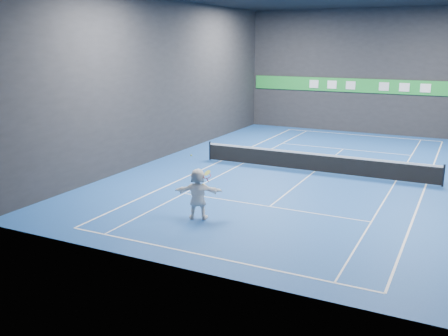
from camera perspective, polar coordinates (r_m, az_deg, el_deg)
The scene contains 18 objects.
ground at distance 26.58m, azimuth 10.27°, elevation -0.42°, with size 26.00×26.00×0.00m, color #1C4C9C.
wall_back at distance 38.48m, azimuth 16.17°, elevation 10.50°, with size 18.00×0.10×9.00m, color #242426.
wall_front at distance 13.87m, azimuth -4.38°, elevation 5.48°, with size 18.00×0.10×9.00m, color #242426.
wall_left at distance 29.58m, azimuth -6.54°, elevation 10.02°, with size 0.10×26.00×9.00m, color #242426.
baseline_near at distance 16.08m, azimuth -2.02°, elevation -10.00°, with size 10.98×0.08×0.01m, color white.
baseline_far at distance 37.91m, azimuth 15.39°, elevation 3.64°, with size 10.98×0.08×0.01m, color white.
sideline_doubles_left at distance 28.53m, azimuth -0.35°, elevation 0.81°, with size 0.08×23.78×0.01m, color white.
sideline_doubles_right at distance 25.68m, azimuth 22.10°, elevation -1.76°, with size 0.08×23.78×0.01m, color white.
sideline_singles_left at distance 27.95m, azimuth 2.18°, elevation 0.52°, with size 0.06×23.78×0.01m, color white.
sideline_singles_right at distance 25.80m, azimuth 19.06°, elevation -1.42°, with size 0.06×23.78×0.01m, color white.
service_line_near at distance 20.74m, azimuth 5.24°, elevation -4.40°, with size 8.23×0.06×0.01m, color white.
service_line_far at distance 32.63m, azimuth 13.47°, elevation 2.12°, with size 8.23×0.06×0.01m, color white.
center_service_line at distance 26.58m, azimuth 10.27°, elevation -0.41°, with size 0.06×12.80×0.01m, color white.
player at distance 19.03m, azimuth -3.00°, elevation -2.95°, with size 1.84×0.59×1.98m, color white.
tennis_ball at distance 18.74m, azimuth -3.78°, elevation 1.45°, with size 0.06×0.06×0.06m, color #E2FB29.
tennis_net at distance 26.45m, azimuth 10.33°, elevation 0.71°, with size 12.50×0.10×1.07m.
sponsor_banner at distance 38.48m, azimuth 16.05°, elevation 9.01°, with size 17.64×0.11×1.00m.
tennis_racket at distance 18.71m, azimuth -1.99°, elevation -1.04°, with size 0.43×0.40×0.79m.
Camera 1 is at (7.04, -24.77, 6.58)m, focal length 40.00 mm.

